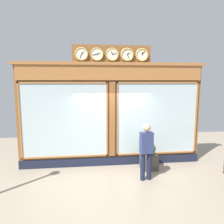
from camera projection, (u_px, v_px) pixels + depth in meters
name	position (u px, v px, depth m)	size (l,w,h in m)	color
ground_plane	(127.00, 213.00, 4.73)	(14.00, 14.00, 0.00)	gray
shop_facade	(112.00, 114.00, 7.35)	(6.35, 0.42, 4.06)	brown
pedestrian	(146.00, 149.00, 6.23)	(0.38, 0.26, 1.69)	#191E38
planter_box	(149.00, 162.00, 7.06)	(0.56, 0.36, 0.50)	#4C4742
planter_shrub	(149.00, 149.00, 6.99)	(0.41, 0.41, 0.41)	#285623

